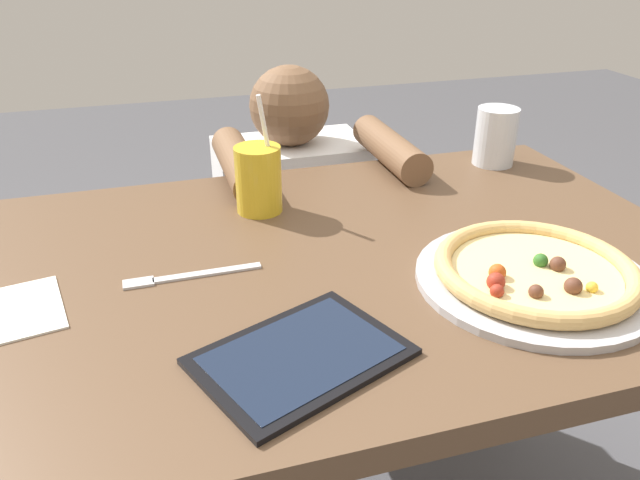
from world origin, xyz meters
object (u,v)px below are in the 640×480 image
(drink_cup_colored, at_px, (259,179))
(fork, at_px, (186,277))
(pizza_near, at_px, (535,273))
(tablet, at_px, (301,356))
(water_cup_clear, at_px, (496,136))
(diner_seated, at_px, (294,258))

(drink_cup_colored, height_order, fork, drink_cup_colored)
(pizza_near, height_order, tablet, pizza_near)
(fork, distance_m, tablet, 0.26)
(drink_cup_colored, distance_m, tablet, 0.44)
(drink_cup_colored, xyz_separation_m, water_cup_clear, (0.53, 0.10, 0.00))
(drink_cup_colored, relative_size, diner_seated, 0.23)
(drink_cup_colored, distance_m, water_cup_clear, 0.54)
(drink_cup_colored, bearing_deg, diner_seated, 67.88)
(fork, relative_size, diner_seated, 0.22)
(pizza_near, xyz_separation_m, drink_cup_colored, (-0.33, 0.36, 0.04))
(drink_cup_colored, bearing_deg, water_cup_clear, 10.24)
(pizza_near, relative_size, drink_cup_colored, 1.60)
(pizza_near, xyz_separation_m, tablet, (-0.37, -0.07, -0.01))
(diner_seated, bearing_deg, drink_cup_colored, -112.12)
(tablet, xyz_separation_m, diner_seated, (0.19, 0.82, -0.33))
(drink_cup_colored, xyz_separation_m, tablet, (-0.04, -0.44, -0.06))
(diner_seated, bearing_deg, pizza_near, -76.88)
(pizza_near, bearing_deg, water_cup_clear, 66.09)
(drink_cup_colored, height_order, diner_seated, drink_cup_colored)
(pizza_near, distance_m, water_cup_clear, 0.51)
(drink_cup_colored, distance_m, diner_seated, 0.56)
(tablet, height_order, diner_seated, diner_seated)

